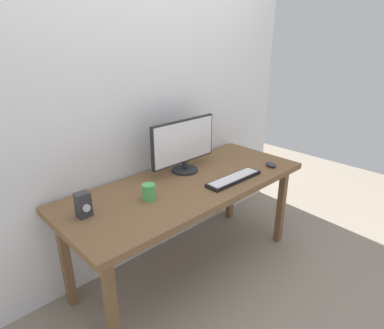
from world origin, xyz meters
TOP-DOWN VIEW (x-y plane):
  - ground_plane at (0.00, 0.00)m, footprint 6.00×6.00m
  - wall_back at (0.00, 0.40)m, footprint 2.91×0.04m
  - desk at (0.00, 0.00)m, footprint 1.76×0.72m
  - monitor at (0.12, 0.17)m, footprint 0.57×0.19m
  - keyboard_primary at (0.25, -0.20)m, footprint 0.46×0.12m
  - mouse at (0.65, -0.23)m, footprint 0.08×0.11m
  - audio_controller at (-0.72, 0.07)m, footprint 0.08×0.07m
  - coffee_mug at (-0.34, -0.02)m, footprint 0.08×0.08m

SIDE VIEW (x-z plane):
  - ground_plane at x=0.00m, z-range 0.00..0.00m
  - desk at x=0.00m, z-range 0.29..1.01m
  - keyboard_primary at x=0.25m, z-range 0.71..0.74m
  - mouse at x=0.65m, z-range 0.71..0.75m
  - coffee_mug at x=-0.34m, z-range 0.71..0.81m
  - audio_controller at x=-0.72m, z-range 0.71..0.85m
  - monitor at x=0.12m, z-range 0.72..1.11m
  - wall_back at x=0.00m, z-range 0.00..3.00m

